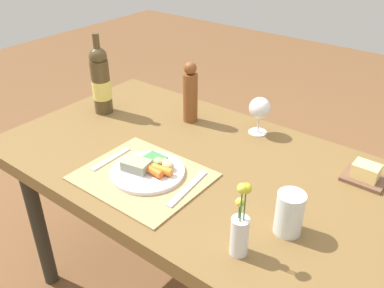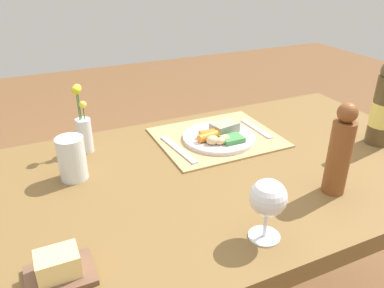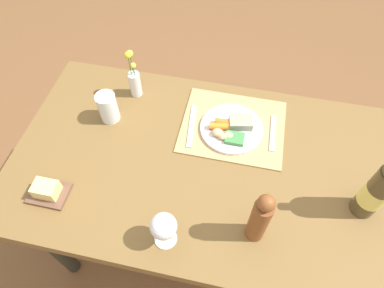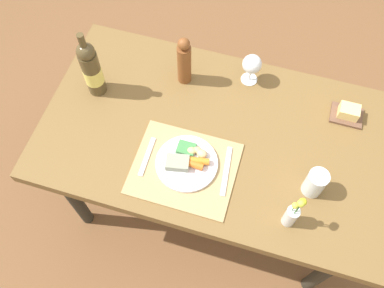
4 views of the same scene
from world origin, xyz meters
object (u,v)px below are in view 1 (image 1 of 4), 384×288
object	(u,v)px
fork	(111,159)
wine_bottle	(101,81)
pepper_mill	(190,93)
wine_glass	(260,109)
dining_table	(196,179)
dinner_plate	(149,169)
water_tumbler	(289,215)
flower_vase	(240,229)
butter_dish	(365,174)
knife	(188,188)

from	to	relation	value
fork	wine_bottle	bearing A→B (deg)	140.09
pepper_mill	wine_glass	world-z (taller)	pepper_mill
dining_table	fork	size ratio (longest dim) A/B	8.30
dinner_plate	water_tumbler	bearing A→B (deg)	3.88
wine_glass	flower_vase	distance (m)	0.64
butter_dish	fork	bearing A→B (deg)	-150.12
wine_glass	dining_table	bearing A→B (deg)	-102.85
water_tumbler	wine_bottle	world-z (taller)	wine_bottle
dining_table	flower_vase	size ratio (longest dim) A/B	6.46
water_tumbler	wine_glass	xyz separation A→B (m)	(-0.34, 0.43, 0.05)
fork	knife	bearing A→B (deg)	4.10
butter_dish	water_tumbler	bearing A→B (deg)	-103.63
dinner_plate	wine_glass	world-z (taller)	wine_glass
dining_table	wine_bottle	distance (m)	0.59
knife	water_tumbler	bearing A→B (deg)	-2.37
water_tumbler	pepper_mill	xyz separation A→B (m)	(-0.61, 0.35, 0.06)
dinner_plate	pepper_mill	xyz separation A→B (m)	(-0.13, 0.39, 0.10)
dinner_plate	fork	distance (m)	0.16
water_tumbler	wine_glass	bearing A→B (deg)	128.15
knife	pepper_mill	size ratio (longest dim) A/B	0.84
wine_bottle	fork	bearing A→B (deg)	-38.53
water_tumbler	butter_dish	bearing A→B (deg)	76.37
butter_dish	dinner_plate	bearing A→B (deg)	-145.00
wine_glass	wine_bottle	bearing A→B (deg)	-158.81
flower_vase	wine_bottle	size ratio (longest dim) A/B	0.66
wine_bottle	pepper_mill	bearing A→B (deg)	25.15
pepper_mill	dining_table	bearing A→B (deg)	-48.34
water_tumbler	butter_dish	size ratio (longest dim) A/B	0.95
fork	flower_vase	world-z (taller)	flower_vase
fork	pepper_mill	size ratio (longest dim) A/B	0.69
wine_glass	flower_vase	world-z (taller)	flower_vase
water_tumbler	flower_vase	size ratio (longest dim) A/B	0.56
dining_table	pepper_mill	distance (m)	0.36
fork	butter_dish	distance (m)	0.84
wine_bottle	butter_dish	distance (m)	1.06
knife	wine_bottle	bearing A→B (deg)	154.48
dining_table	fork	xyz separation A→B (m)	(-0.23, -0.18, 0.09)
flower_vase	butter_dish	world-z (taller)	flower_vase
pepper_mill	knife	bearing A→B (deg)	-53.01
dinner_plate	flower_vase	distance (m)	0.44
butter_dish	wine_glass	bearing A→B (deg)	171.09
pepper_mill	butter_dish	world-z (taller)	pepper_mill
wine_bottle	dining_table	bearing A→B (deg)	-6.99
knife	wine_bottle	size ratio (longest dim) A/B	0.62
water_tumbler	wine_bottle	bearing A→B (deg)	168.34
dinner_plate	pepper_mill	distance (m)	0.42
wine_glass	flower_vase	size ratio (longest dim) A/B	0.67
knife	butter_dish	bearing A→B (deg)	36.85
fork	water_tumbler	xyz separation A→B (m)	(0.64, 0.05, 0.05)
dining_table	fork	world-z (taller)	fork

